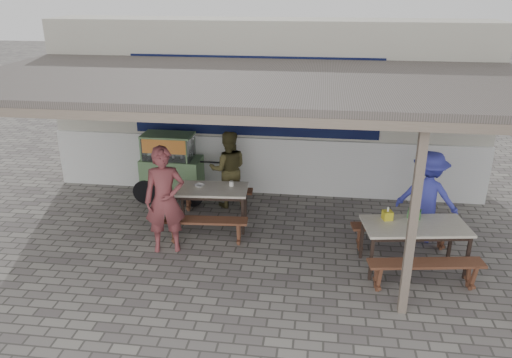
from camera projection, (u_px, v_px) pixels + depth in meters
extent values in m
plane|color=slate|center=(242.00, 265.00, 7.92)|extent=(60.00, 60.00, 0.00)
cube|color=beige|center=(268.00, 105.00, 10.60)|extent=(9.00, 1.20, 3.50)
cube|color=white|center=(264.00, 166.00, 10.44)|extent=(9.00, 0.10, 1.20)
cube|color=#0D193F|center=(255.00, 97.00, 9.94)|extent=(5.00, 0.03, 1.60)
cube|color=#554C49|center=(250.00, 80.00, 7.83)|extent=(9.00, 4.20, 0.12)
cube|color=#766459|center=(226.00, 119.00, 5.98)|extent=(9.00, 0.12, 0.12)
cube|color=#766459|center=(413.00, 222.00, 6.31)|extent=(0.11, 0.11, 2.70)
cube|color=beige|center=(211.00, 189.00, 8.92)|extent=(1.36, 0.80, 0.04)
cube|color=black|center=(211.00, 192.00, 8.94)|extent=(1.25, 0.69, 0.06)
cube|color=black|center=(176.00, 214.00, 8.81)|extent=(0.05, 0.05, 0.71)
cube|color=black|center=(243.00, 216.00, 8.75)|extent=(0.05, 0.05, 0.71)
cube|color=black|center=(182.00, 201.00, 9.36)|extent=(0.05, 0.05, 0.71)
cube|color=black|center=(245.00, 202.00, 9.29)|extent=(0.05, 0.05, 0.71)
cube|color=brown|center=(206.00, 220.00, 8.42)|extent=(1.42, 0.38, 0.04)
cube|color=brown|center=(174.00, 231.00, 8.54)|extent=(0.07, 0.28, 0.41)
cube|color=brown|center=(239.00, 233.00, 8.48)|extent=(0.07, 0.28, 0.41)
cube|color=brown|center=(216.00, 191.00, 9.63)|extent=(1.42, 0.38, 0.04)
cube|color=brown|center=(188.00, 201.00, 9.74)|extent=(0.07, 0.28, 0.41)
cube|color=brown|center=(245.00, 202.00, 9.68)|extent=(0.07, 0.28, 0.41)
cube|color=beige|center=(416.00, 226.00, 7.57)|extent=(1.66, 0.99, 0.04)
cube|color=black|center=(415.00, 229.00, 7.60)|extent=(1.55, 0.87, 0.06)
cube|color=black|center=(371.00, 259.00, 7.40)|extent=(0.05, 0.05, 0.71)
cube|color=black|center=(467.00, 258.00, 7.43)|extent=(0.05, 0.05, 0.71)
cube|color=black|center=(362.00, 238.00, 7.99)|extent=(0.05, 0.05, 0.71)
cube|color=black|center=(451.00, 237.00, 8.02)|extent=(0.05, 0.05, 0.71)
cube|color=brown|center=(426.00, 263.00, 7.14)|extent=(1.69, 0.53, 0.04)
cube|color=brown|center=(378.00, 277.00, 7.21)|extent=(0.09, 0.28, 0.41)
cube|color=brown|center=(471.00, 276.00, 7.24)|extent=(0.09, 0.28, 0.41)
cube|color=brown|center=(402.00, 226.00, 8.23)|extent=(1.69, 0.53, 0.04)
cube|color=brown|center=(360.00, 239.00, 8.30)|extent=(0.09, 0.28, 0.41)
cube|color=brown|center=(441.00, 238.00, 8.33)|extent=(0.09, 0.28, 0.41)
cube|color=#638B5C|center=(172.00, 172.00, 10.14)|extent=(1.20, 0.63, 0.62)
cube|color=#638B5C|center=(173.00, 187.00, 10.26)|extent=(1.15, 0.60, 0.04)
cylinder|color=black|center=(145.00, 192.00, 10.02)|extent=(0.49, 0.05, 0.49)
cylinder|color=black|center=(192.00, 195.00, 9.89)|extent=(0.49, 0.05, 0.49)
cube|color=silver|center=(168.00, 147.00, 9.95)|extent=(0.98, 0.54, 0.48)
cube|color=#638B5C|center=(168.00, 135.00, 9.86)|extent=(1.01, 0.58, 0.04)
cube|color=#D14831|center=(164.00, 147.00, 9.66)|extent=(0.88, 0.03, 0.28)
cylinder|color=black|center=(205.00, 162.00, 9.95)|extent=(0.62, 0.04, 0.04)
imported|color=brown|center=(165.00, 200.00, 8.06)|extent=(0.74, 0.58, 1.80)
imported|color=#4D4726|center=(228.00, 169.00, 9.76)|extent=(0.86, 0.73, 1.54)
imported|color=#3D42BC|center=(428.00, 197.00, 8.43)|extent=(1.17, 0.89, 1.60)
cube|color=gold|center=(387.00, 215.00, 7.71)|extent=(0.17, 0.17, 0.14)
cube|color=#316A2F|center=(414.00, 214.00, 7.77)|extent=(0.22, 0.18, 0.13)
cylinder|color=white|center=(231.00, 184.00, 8.99)|extent=(0.08, 0.08, 0.09)
imported|color=silver|center=(199.00, 186.00, 8.97)|extent=(0.22, 0.22, 0.04)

